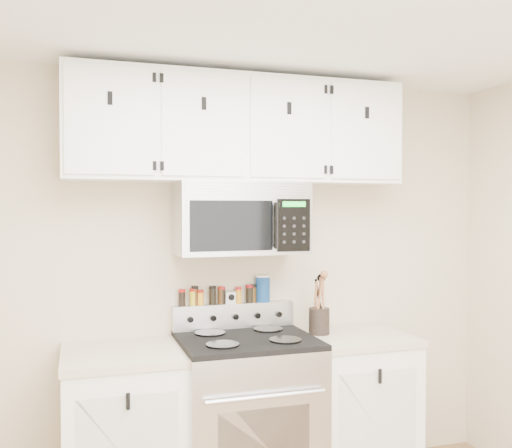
# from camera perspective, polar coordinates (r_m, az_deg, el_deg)

# --- Properties ---
(back_wall) EXTENTS (3.50, 0.01, 2.50)m
(back_wall) POSITION_cam_1_polar(r_m,az_deg,el_deg) (3.56, -2.41, -5.46)
(back_wall) COLOR #C9B497
(back_wall) RESTS_ON floor
(range) EXTENTS (0.76, 0.65, 1.10)m
(range) POSITION_cam_1_polar(r_m,az_deg,el_deg) (3.45, -0.94, -18.78)
(range) COLOR #B7B7BA
(range) RESTS_ON floor
(base_cabinet_left) EXTENTS (0.64, 0.62, 0.92)m
(base_cabinet_left) POSITION_cam_1_polar(r_m,az_deg,el_deg) (3.36, -13.14, -19.85)
(base_cabinet_left) COLOR white
(base_cabinet_left) RESTS_ON floor
(base_cabinet_right) EXTENTS (0.64, 0.62, 0.92)m
(base_cabinet_right) POSITION_cam_1_polar(r_m,az_deg,el_deg) (3.72, 9.70, -17.67)
(base_cabinet_right) COLOR white
(base_cabinet_right) RESTS_ON floor
(microwave) EXTENTS (0.76, 0.44, 0.42)m
(microwave) POSITION_cam_1_polar(r_m,az_deg,el_deg) (3.36, -1.56, 0.61)
(microwave) COLOR #9E9EA3
(microwave) RESTS_ON back_wall
(upper_cabinets) EXTENTS (2.00, 0.35, 0.62)m
(upper_cabinets) POSITION_cam_1_polar(r_m,az_deg,el_deg) (3.41, -1.70, 9.39)
(upper_cabinets) COLOR white
(upper_cabinets) RESTS_ON back_wall
(utensil_crock) EXTENTS (0.13, 0.13, 0.37)m
(utensil_crock) POSITION_cam_1_polar(r_m,az_deg,el_deg) (3.54, 6.33, -9.41)
(utensil_crock) COLOR black
(utensil_crock) RESTS_ON base_cabinet_right
(kitchen_timer) EXTENTS (0.07, 0.06, 0.07)m
(kitchen_timer) POSITION_cam_1_polar(r_m,az_deg,el_deg) (3.54, -2.59, -7.35)
(kitchen_timer) COLOR silver
(kitchen_timer) RESTS_ON range
(salt_canister) EXTENTS (0.09, 0.09, 0.17)m
(salt_canister) POSITION_cam_1_polar(r_m,az_deg,el_deg) (3.59, 0.67, -6.45)
(salt_canister) COLOR navy
(salt_canister) RESTS_ON range
(spice_jar_0) EXTENTS (0.04, 0.04, 0.10)m
(spice_jar_0) POSITION_cam_1_polar(r_m,az_deg,el_deg) (3.47, -7.42, -7.30)
(spice_jar_0) COLOR black
(spice_jar_0) RESTS_ON range
(spice_jar_1) EXTENTS (0.04, 0.04, 0.10)m
(spice_jar_1) POSITION_cam_1_polar(r_m,az_deg,el_deg) (3.49, -6.30, -7.26)
(spice_jar_1) COLOR gold
(spice_jar_1) RESTS_ON range
(spice_jar_2) EXTENTS (0.04, 0.04, 0.12)m
(spice_jar_2) POSITION_cam_1_polar(r_m,az_deg,el_deg) (3.49, -6.13, -7.13)
(spice_jar_2) COLOR #462611
(spice_jar_2) RESTS_ON range
(spice_jar_3) EXTENTS (0.04, 0.04, 0.09)m
(spice_jar_3) POSITION_cam_1_polar(r_m,az_deg,el_deg) (3.50, -5.60, -7.31)
(spice_jar_3) COLOR orange
(spice_jar_3) RESTS_ON range
(spice_jar_4) EXTENTS (0.04, 0.04, 0.11)m
(spice_jar_4) POSITION_cam_1_polar(r_m,az_deg,el_deg) (3.51, -4.36, -7.10)
(spice_jar_4) COLOR black
(spice_jar_4) RESTS_ON range
(spice_jar_5) EXTENTS (0.04, 0.04, 0.11)m
(spice_jar_5) POSITION_cam_1_polar(r_m,az_deg,el_deg) (3.52, -3.53, -7.11)
(spice_jar_5) COLOR #432710
(spice_jar_5) RESTS_ON range
(spice_jar_6) EXTENTS (0.04, 0.04, 0.11)m
(spice_jar_6) POSITION_cam_1_polar(r_m,az_deg,el_deg) (3.53, -3.38, -7.12)
(spice_jar_6) COLOR black
(spice_jar_6) RESTS_ON range
(spice_jar_7) EXTENTS (0.04, 0.04, 0.10)m
(spice_jar_7) POSITION_cam_1_polar(r_m,az_deg,el_deg) (3.55, -1.77, -7.10)
(spice_jar_7) COLOR orange
(spice_jar_7) RESTS_ON range
(spice_jar_8) EXTENTS (0.05, 0.05, 0.11)m
(spice_jar_8) POSITION_cam_1_polar(r_m,az_deg,el_deg) (3.57, -0.64, -6.97)
(spice_jar_8) COLOR black
(spice_jar_8) RESTS_ON range
(spice_jar_9) EXTENTS (0.04, 0.04, 0.11)m
(spice_jar_9) POSITION_cam_1_polar(r_m,az_deg,el_deg) (3.58, -0.25, -6.94)
(spice_jar_9) COLOR #432B10
(spice_jar_9) RESTS_ON range
(spice_jar_10) EXTENTS (0.04, 0.04, 0.10)m
(spice_jar_10) POSITION_cam_1_polar(r_m,az_deg,el_deg) (3.60, 0.63, -6.95)
(spice_jar_10) COLOR gold
(spice_jar_10) RESTS_ON range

